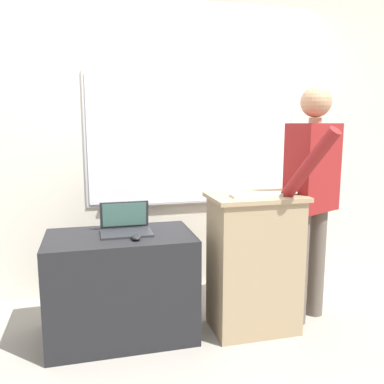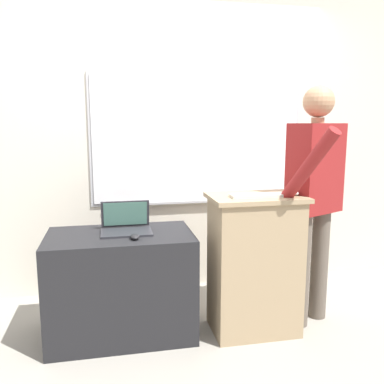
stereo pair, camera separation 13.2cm
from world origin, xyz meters
TOP-DOWN VIEW (x-y plane):
  - ground_plane at (0.00, 0.00)m, footprint 30.00×30.00m
  - back_wall at (0.01, 1.31)m, footprint 6.40×0.17m
  - lectern_podium at (0.36, 0.34)m, footprint 0.65×0.43m
  - side_desk at (-0.57, 0.48)m, footprint 1.00×0.59m
  - person_presenter at (0.82, 0.38)m, footprint 0.58×0.68m
  - laptop at (-0.52, 0.54)m, footprint 0.35×0.27m
  - wireless_keyboard at (0.37, 0.28)m, footprint 0.42×0.11m
  - computer_mouse_by_laptop at (-0.47, 0.33)m, footprint 0.06×0.10m
  - computer_mouse_by_keyboard at (0.62, 0.30)m, footprint 0.06×0.10m

SIDE VIEW (x-z plane):
  - ground_plane at x=0.00m, z-range 0.00..0.00m
  - side_desk at x=-0.57m, z-range 0.00..0.73m
  - lectern_podium at x=0.36m, z-range 0.00..1.00m
  - computer_mouse_by_laptop at x=-0.47m, z-range 0.73..0.77m
  - laptop at x=-0.52m, z-range 0.68..0.89m
  - wireless_keyboard at x=0.37m, z-range 0.99..1.01m
  - person_presenter at x=0.82m, z-range 0.14..1.88m
  - computer_mouse_by_keyboard at x=0.62m, z-range 0.99..1.03m
  - back_wall at x=0.01m, z-range 0.00..2.66m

